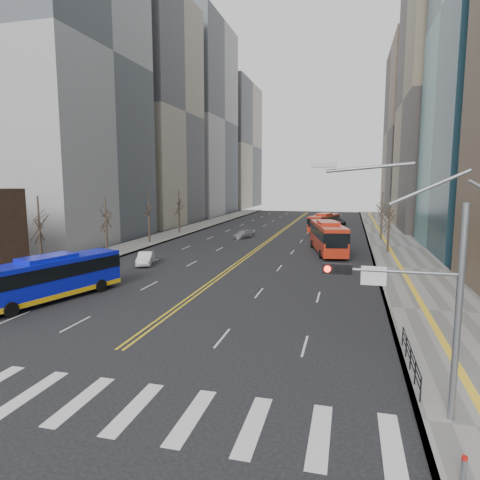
# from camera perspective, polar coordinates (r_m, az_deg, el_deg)

# --- Properties ---
(ground) EXTENTS (220.00, 220.00, 0.00)m
(ground) POSITION_cam_1_polar(r_m,az_deg,el_deg) (20.02, -23.42, -18.65)
(ground) COLOR black
(sidewalk_right) EXTENTS (7.00, 130.00, 0.15)m
(sidewalk_right) POSITION_cam_1_polar(r_m,az_deg,el_deg) (59.91, 20.11, -0.88)
(sidewalk_right) COLOR slate
(sidewalk_right) RESTS_ON ground
(sidewalk_left) EXTENTS (5.00, 130.00, 0.15)m
(sidewalk_left) POSITION_cam_1_polar(r_m,az_deg,el_deg) (65.79, -10.80, 0.21)
(sidewalk_left) COLOR slate
(sidewalk_left) RESTS_ON ground
(crosswalk) EXTENTS (26.70, 4.00, 0.01)m
(crosswalk) POSITION_cam_1_polar(r_m,az_deg,el_deg) (20.01, -23.42, -18.63)
(crosswalk) COLOR silver
(crosswalk) RESTS_ON ground
(centerline) EXTENTS (0.55, 100.00, 0.01)m
(centerline) POSITION_cam_1_polar(r_m,az_deg,el_deg) (70.44, 5.00, 0.77)
(centerline) COLOR gold
(centerline) RESTS_ON ground
(office_towers) EXTENTS (83.00, 134.00, 58.00)m
(office_towers) POSITION_cam_1_polar(r_m,az_deg,el_deg) (84.61, 6.87, 18.21)
(office_towers) COLOR #9A9A9D
(office_towers) RESTS_ON ground
(signal_mast) EXTENTS (5.37, 0.37, 9.39)m
(signal_mast) POSITION_cam_1_polar(r_m,az_deg,el_deg) (16.60, 22.41, -6.21)
(signal_mast) COLOR gray
(signal_mast) RESTS_ON ground
(pedestrian_railing) EXTENTS (0.06, 6.06, 1.02)m
(pedestrian_railing) POSITION_cam_1_polar(r_m,az_deg,el_deg) (21.68, 21.79, -14.08)
(pedestrian_railing) COLOR black
(pedestrian_railing) RESTS_ON sidewalk_right
(street_trees) EXTENTS (35.20, 47.20, 7.60)m
(street_trees) POSITION_cam_1_polar(r_m,az_deg,el_deg) (52.09, -6.52, 3.61)
(street_trees) COLOR #2F231D
(street_trees) RESTS_ON ground
(blue_bus) EXTENTS (5.58, 11.72, 3.36)m
(blue_bus) POSITION_cam_1_polar(r_m,az_deg,el_deg) (34.16, -24.15, -4.57)
(blue_bus) COLOR #0E16D3
(blue_bus) RESTS_ON ground
(red_bus_near) EXTENTS (5.29, 12.57, 3.86)m
(red_bus_near) POSITION_cam_1_polar(r_m,az_deg,el_deg) (53.02, 11.63, 0.61)
(red_bus_near) COLOR #B62713
(red_bus_near) RESTS_ON ground
(red_bus_far) EXTENTS (5.01, 10.30, 3.22)m
(red_bus_far) POSITION_cam_1_polar(r_m,az_deg,el_deg) (74.75, 11.16, 2.44)
(red_bus_far) COLOR #B62713
(red_bus_far) RESTS_ON ground
(car_white) EXTENTS (2.59, 4.30, 1.34)m
(car_white) POSITION_cam_1_polar(r_m,az_deg,el_deg) (45.85, -12.49, -2.40)
(car_white) COLOR silver
(car_white) RESTS_ON ground
(car_dark_mid) EXTENTS (1.76, 3.76, 1.25)m
(car_dark_mid) POSITION_cam_1_polar(r_m,az_deg,el_deg) (57.72, 11.86, -0.33)
(car_dark_mid) COLOR black
(car_dark_mid) RESTS_ON ground
(car_silver) EXTENTS (3.10, 4.43, 1.19)m
(car_silver) POSITION_cam_1_polar(r_m,az_deg,el_deg) (65.50, 0.42, 0.78)
(car_silver) COLOR gray
(car_silver) RESTS_ON ground
(car_dark_far) EXTENTS (3.31, 4.98, 1.27)m
(car_dark_far) POSITION_cam_1_polar(r_m,az_deg,el_deg) (87.96, 13.01, 2.43)
(car_dark_far) COLOR black
(car_dark_far) RESTS_ON ground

